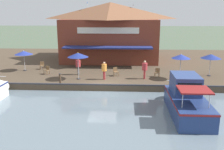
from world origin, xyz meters
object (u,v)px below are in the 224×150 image
at_px(patio_umbrella_back_row, 24,53).
at_px(cafe_chair_far_corner_seat, 116,71).
at_px(person_at_quay_edge, 104,68).
at_px(tree_upstream_bank, 90,23).
at_px(cafe_chair_back_row_seat, 42,65).
at_px(person_mid_patio, 78,64).
at_px(patio_umbrella_by_entrance, 78,55).
at_px(patio_umbrella_far_corner, 181,56).
at_px(waterfront_restaurant, 110,30).
at_px(motorboat_mid_row, 185,98).
at_px(mooring_post, 60,79).
at_px(patio_umbrella_mid_patio_left, 211,56).
at_px(cafe_chair_beside_entrance, 157,72).
at_px(person_near_entrance, 145,67).
at_px(cafe_chair_mid_patio, 47,70).

bearing_deg(patio_umbrella_back_row, cafe_chair_far_corner_seat, 79.91).
relative_size(person_at_quay_edge, tree_upstream_bank, 0.26).
distance_m(cafe_chair_back_row_seat, person_mid_patio, 5.13).
relative_size(patio_umbrella_by_entrance, cafe_chair_far_corner_seat, 3.03).
relative_size(patio_umbrella_far_corner, person_at_quay_edge, 1.42).
bearing_deg(waterfront_restaurant, person_mid_patio, -16.24).
height_order(motorboat_mid_row, mooring_post, motorboat_mid_row).
height_order(patio_umbrella_mid_patio_left, mooring_post, patio_umbrella_mid_patio_left).
bearing_deg(person_mid_patio, person_at_quay_edge, 58.30).
xyz_separation_m(waterfront_restaurant, cafe_chair_back_row_seat, (7.05, -7.26, -3.34)).
bearing_deg(person_mid_patio, patio_umbrella_far_corner, 83.22).
height_order(cafe_chair_beside_entrance, person_mid_patio, person_mid_patio).
relative_size(patio_umbrella_back_row, person_mid_patio, 1.28).
xyz_separation_m(patio_umbrella_far_corner, person_at_quay_edge, (0.54, -7.18, -1.10)).
bearing_deg(patio_umbrella_far_corner, tree_upstream_bank, -140.65).
bearing_deg(cafe_chair_beside_entrance, patio_umbrella_mid_patio_left, 96.83).
bearing_deg(cafe_chair_back_row_seat, motorboat_mid_row, 52.82).
bearing_deg(person_near_entrance, cafe_chair_far_corner_seat, -110.50).
distance_m(waterfront_restaurant, cafe_chair_beside_entrance, 11.61).
distance_m(waterfront_restaurant, person_near_entrance, 11.68).
bearing_deg(patio_umbrella_mid_patio_left, waterfront_restaurant, -131.38).
height_order(person_mid_patio, motorboat_mid_row, motorboat_mid_row).
xyz_separation_m(cafe_chair_beside_entrance, cafe_chair_mid_patio, (-0.54, -11.19, 0.00)).
relative_size(patio_umbrella_mid_patio_left, person_mid_patio, 1.30).
bearing_deg(cafe_chair_far_corner_seat, patio_umbrella_mid_patio_left, 92.63).
xyz_separation_m(patio_umbrella_mid_patio_left, cafe_chair_back_row_seat, (-2.15, -17.71, -1.51)).
height_order(patio_umbrella_by_entrance, person_mid_patio, patio_umbrella_by_entrance).
xyz_separation_m(person_near_entrance, tree_upstream_bank, (-12.56, -6.86, 3.66)).
relative_size(patio_umbrella_by_entrance, patio_umbrella_mid_patio_left, 1.15).
xyz_separation_m(patio_umbrella_by_entrance, cafe_chair_back_row_seat, (-4.06, -4.86, -1.85)).
distance_m(patio_umbrella_mid_patio_left, person_near_entrance, 6.79).
distance_m(cafe_chair_mid_patio, motorboat_mid_row, 14.57).
bearing_deg(cafe_chair_beside_entrance, person_mid_patio, -93.17).
height_order(waterfront_restaurant, cafe_chair_mid_patio, waterfront_restaurant).
bearing_deg(patio_umbrella_mid_patio_left, mooring_post, -75.81).
height_order(cafe_chair_far_corner_seat, mooring_post, mooring_post).
bearing_deg(motorboat_mid_row, cafe_chair_back_row_seat, -127.18).
xyz_separation_m(person_mid_patio, mooring_post, (3.40, -1.01, -0.61)).
height_order(patio_umbrella_back_row, person_mid_patio, patio_umbrella_back_row).
xyz_separation_m(patio_umbrella_mid_patio_left, motorboat_mid_row, (8.06, -4.25, -1.59)).
bearing_deg(patio_umbrella_back_row, cafe_chair_beside_entrance, 82.02).
relative_size(cafe_chair_back_row_seat, tree_upstream_bank, 0.13).
distance_m(patio_umbrella_far_corner, motorboat_mid_row, 6.99).
bearing_deg(mooring_post, waterfront_restaurant, 163.68).
distance_m(waterfront_restaurant, mooring_post, 13.74).
bearing_deg(person_at_quay_edge, waterfront_restaurant, -179.74).
distance_m(patio_umbrella_far_corner, mooring_post, 11.32).
xyz_separation_m(patio_umbrella_by_entrance, tree_upstream_bank, (-12.99, -0.59, 2.46)).
xyz_separation_m(cafe_chair_mid_patio, mooring_post, (3.49, 2.26, 0.00)).
bearing_deg(patio_umbrella_by_entrance, cafe_chair_back_row_seat, -129.83).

